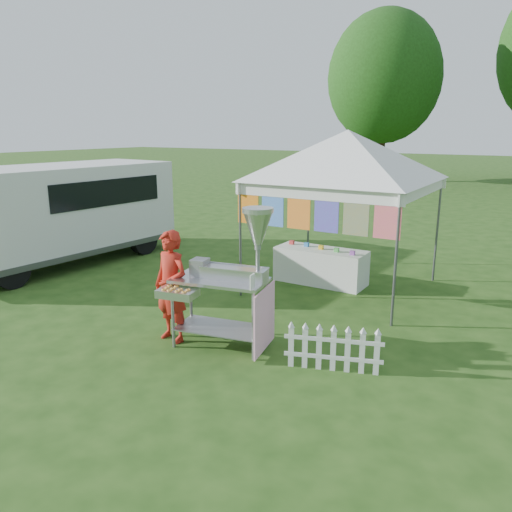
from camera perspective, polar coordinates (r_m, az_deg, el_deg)
The scene contains 8 objects.
ground at distance 7.00m, azimuth -1.36°, elevation -11.15°, with size 120.00×120.00×0.00m, color #224513.
canopy_main at distance 9.45m, azimuth 10.47°, elevation 13.94°, with size 4.24×4.24×3.45m.
tree_left at distance 30.91m, azimuth 14.45°, elevation 19.13°, with size 6.40×6.40×9.53m.
donut_cart at distance 6.78m, azimuth -2.61°, elevation -1.32°, with size 1.47×1.24×2.01m.
vendor at distance 7.26m, azimuth -9.67°, elevation -3.47°, with size 0.60×0.39×1.63m, color #B32116.
cargo_van at distance 12.27m, azimuth -21.28°, elevation 4.83°, with size 2.50×5.47×2.22m.
picket_fence at distance 6.52m, azimuth 8.81°, elevation -10.56°, with size 1.20×0.44×0.56m.
display_table at distance 10.07m, azimuth 7.40°, elevation -1.14°, with size 1.80×0.70×0.69m, color white.
Camera 1 is at (3.45, -5.30, 3.01)m, focal length 35.00 mm.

